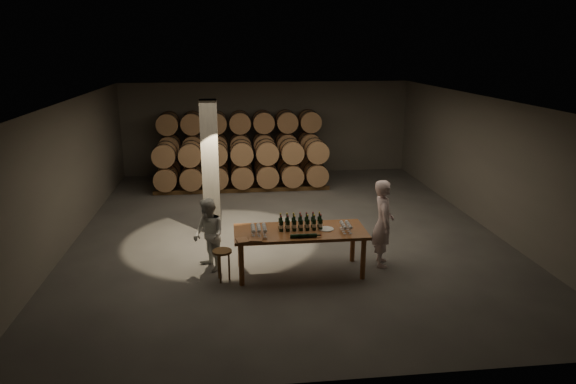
{
  "coord_description": "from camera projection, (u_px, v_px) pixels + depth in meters",
  "views": [
    {
      "loc": [
        -1.34,
        -11.91,
        4.42
      ],
      "look_at": [
        -0.0,
        -0.44,
        1.1
      ],
      "focal_mm": 32.0,
      "sensor_mm": 36.0,
      "label": 1
    }
  ],
  "objects": [
    {
      "name": "stool",
      "position": [
        222.0,
        256.0,
        9.86
      ],
      "size": [
        0.38,
        0.38,
        0.63
      ],
      "rotation": [
        0.0,
        0.0,
        -0.38
      ],
      "color": "brown",
      "rests_on": "ground"
    },
    {
      "name": "glass_cluster_left",
      "position": [
        259.0,
        228.0,
        9.86
      ],
      "size": [
        0.3,
        0.41,
        0.17
      ],
      "color": "silver",
      "rests_on": "tasting_table"
    },
    {
      "name": "lying_bottles",
      "position": [
        304.0,
        236.0,
        9.71
      ],
      "size": [
        0.6,
        0.08,
        0.08
      ],
      "color": "black",
      "rests_on": "tasting_table"
    },
    {
      "name": "room",
      "position": [
        210.0,
        167.0,
        12.29
      ],
      "size": [
        12.0,
        12.0,
        12.0
      ],
      "color": "#4B4946",
      "rests_on": "ground"
    },
    {
      "name": "barrel_stack_back",
      "position": [
        240.0,
        144.0,
        17.27
      ],
      "size": [
        5.48,
        0.95,
        2.31
      ],
      "color": "brown",
      "rests_on": "ground"
    },
    {
      "name": "notebook_near",
      "position": [
        256.0,
        240.0,
        9.57
      ],
      "size": [
        0.28,
        0.24,
        0.03
      ],
      "primitive_type": "cube",
      "rotation": [
        0.0,
        0.0,
        -0.17
      ],
      "color": "brown",
      "rests_on": "tasting_table"
    },
    {
      "name": "pen",
      "position": [
        264.0,
        239.0,
        9.64
      ],
      "size": [
        0.13,
        0.03,
        0.01
      ],
      "primitive_type": "cylinder",
      "rotation": [
        0.0,
        1.57,
        -0.15
      ],
      "color": "black",
      "rests_on": "tasting_table"
    },
    {
      "name": "bottle_cluster",
      "position": [
        300.0,
        224.0,
        10.13
      ],
      "size": [
        0.86,
        0.23,
        0.32
      ],
      "color": "black",
      "rests_on": "tasting_table"
    },
    {
      "name": "tasting_table",
      "position": [
        300.0,
        235.0,
        10.14
      ],
      "size": [
        2.6,
        1.1,
        0.9
      ],
      "color": "brown",
      "rests_on": "ground"
    },
    {
      "name": "barrel_stack_front",
      "position": [
        242.0,
        164.0,
        16.03
      ],
      "size": [
        5.48,
        0.95,
        1.57
      ],
      "color": "brown",
      "rests_on": "ground"
    },
    {
      "name": "person_man",
      "position": [
        383.0,
        223.0,
        10.49
      ],
      "size": [
        0.53,
        0.72,
        1.82
      ],
      "primitive_type": "imported",
      "rotation": [
        0.0,
        0.0,
        1.42
      ],
      "color": "silver",
      "rests_on": "ground"
    },
    {
      "name": "plate",
      "position": [
        326.0,
        229.0,
        10.16
      ],
      "size": [
        0.3,
        0.3,
        0.02
      ],
      "primitive_type": "cylinder",
      "color": "white",
      "rests_on": "tasting_table"
    },
    {
      "name": "notebook_corner",
      "position": [
        242.0,
        240.0,
        9.56
      ],
      "size": [
        0.26,
        0.31,
        0.02
      ],
      "primitive_type": "cube",
      "rotation": [
        0.0,
        0.0,
        0.18
      ],
      "color": "brown",
      "rests_on": "tasting_table"
    },
    {
      "name": "person_woman",
      "position": [
        209.0,
        235.0,
        10.29
      ],
      "size": [
        0.84,
        0.9,
        1.49
      ],
      "primitive_type": "imported",
      "rotation": [
        0.0,
        0.0,
        -1.09
      ],
      "color": "silver",
      "rests_on": "ground"
    },
    {
      "name": "glass_cluster_right",
      "position": [
        346.0,
        225.0,
        10.06
      ],
      "size": [
        0.19,
        0.41,
        0.16
      ],
      "color": "silver",
      "rests_on": "tasting_table"
    }
  ]
}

